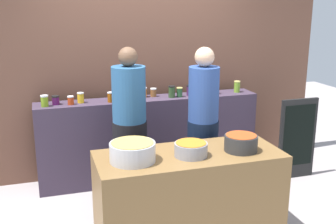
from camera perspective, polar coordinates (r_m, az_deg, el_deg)
The scene contains 25 objects.
ground at distance 4.41m, azimuth 1.40°, elevation -14.47°, with size 12.00×12.00×0.00m, color #9C9493.
storefront_wall at distance 5.27m, azimuth -3.59°, elevation 7.71°, with size 4.80×0.12×3.00m, color brown.
display_shelf at distance 5.16m, azimuth -2.48°, elevation -3.67°, with size 2.70×0.36×1.03m, color #3E3043.
prep_table at distance 3.96m, azimuth 2.85°, elevation -11.29°, with size 1.70×0.70×0.83m, color brown.
preserve_jar_0 at distance 4.79m, azimuth -16.54°, elevation 1.47°, with size 0.09×0.09×0.13m.
preserve_jar_1 at distance 4.85m, azimuth -15.12°, elevation 1.59°, with size 0.09×0.09×0.10m.
preserve_jar_2 at distance 4.81m, azimuth -13.17°, elevation 1.57°, with size 0.07×0.07×0.10m.
preserve_jar_3 at distance 4.87m, azimuth -11.87°, elevation 1.93°, with size 0.08×0.08×0.12m.
preserve_jar_4 at distance 4.85m, azimuth -7.85°, elevation 2.04°, with size 0.08×0.08×0.12m.
preserve_jar_5 at distance 4.95m, azimuth -6.63°, elevation 2.28°, with size 0.07×0.07×0.10m.
preserve_jar_6 at distance 4.95m, azimuth -5.27°, elevation 2.46°, with size 0.08×0.08×0.13m.
preserve_jar_7 at distance 5.06m, azimuth -3.42°, elevation 2.71°, with size 0.09×0.09×0.12m.
preserve_jar_8 at distance 5.09m, azimuth -2.02°, elevation 2.70°, with size 0.08×0.08×0.10m.
preserve_jar_9 at distance 5.03m, azimuth 0.52°, elevation 2.81°, with size 0.08×0.08×0.14m.
preserve_jar_10 at distance 5.06m, azimuth 1.59°, elevation 2.73°, with size 0.07×0.07×0.12m.
preserve_jar_11 at distance 5.15m, azimuth 2.97°, elevation 3.00°, with size 0.08×0.08×0.13m.
preserve_jar_12 at distance 5.30m, azimuth 5.02°, elevation 3.25°, with size 0.08×0.08×0.12m.
preserve_jar_13 at distance 5.26m, azimuth 6.61°, elevation 3.06°, with size 0.07×0.07×0.11m.
preserve_jar_14 at distance 5.40m, azimuth 9.42°, elevation 3.45°, with size 0.08×0.08×0.14m.
cooking_pot_left at distance 3.60m, azimuth -4.88°, elevation -5.45°, with size 0.40×0.40×0.17m.
cooking_pot_center at distance 3.72m, azimuth 3.15°, elevation -5.12°, with size 0.30×0.30×0.13m.
cooking_pot_right at distance 3.90m, azimuth 9.94°, elevation -4.19°, with size 0.31×0.31×0.15m.
cook_with_tongs at distance 4.43m, azimuth -5.24°, elevation -3.30°, with size 0.37×0.37×1.72m.
cook_in_cap at distance 4.48m, azimuth 4.78°, elevation -3.04°, with size 0.33×0.33×1.71m.
chalkboard_sign at distance 5.41m, azimuth 17.28°, elevation -3.48°, with size 0.50×0.05×1.02m.
Camera 1 is at (-1.24, -3.63, 2.17)m, focal length 44.55 mm.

